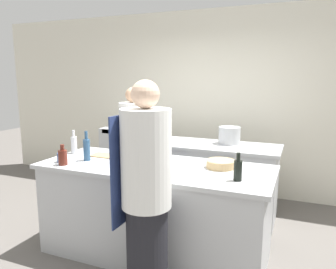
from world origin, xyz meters
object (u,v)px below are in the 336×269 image
bottle_sauce (74,144)px  bowl_mixing_large (221,164)px  cup (62,158)px  bottle_wine (238,170)px  chef_at_stove (134,153)px  bottle_vinegar (136,159)px  oven_range (132,157)px  bowl_prep_small (161,155)px  chef_at_prep_near (146,197)px  stockpot (229,135)px  bottle_cooking_oil (63,157)px  bottle_water (163,152)px  bottle_olive_oil (87,149)px

bottle_sauce → bowl_mixing_large: bottle_sauce is taller
cup → bottle_wine: bearing=2.7°
chef_at_stove → bottle_sauce: (-0.42, -0.66, 0.21)m
chef_at_stove → bottle_wine: bearing=54.5°
bottle_vinegar → oven_range: bearing=120.1°
bowl_prep_small → oven_range: bearing=128.6°
chef_at_prep_near → stockpot: bearing=-3.4°
cup → stockpot: 2.10m
chef_at_stove → bottle_cooking_oil: bearing=-13.0°
bowl_mixing_large → chef_at_stove: bearing=154.1°
chef_at_stove → bottle_sauce: bearing=-35.4°
chef_at_stove → bowl_mixing_large: bearing=61.0°
bottle_water → bowl_prep_small: bearing=120.4°
bottle_cooking_oil → bowl_prep_small: size_ratio=0.94×
bottle_wine → bottle_water: (-0.82, 0.32, 0.01)m
oven_range → bottle_water: 2.12m
chef_at_prep_near → bowl_prep_small: bearing=19.8°
bottle_olive_oil → bottle_sauce: bottle_olive_oil is taller
bottle_cooking_oil → bottle_water: size_ratio=0.80×
chef_at_stove → bottle_sauce: size_ratio=6.30×
bottle_olive_oil → bowl_prep_small: size_ratio=1.41×
oven_range → bottle_vinegar: bottle_vinegar is taller
chef_at_stove → bowl_prep_small: size_ratio=7.60×
oven_range → stockpot: bearing=-14.5°
bottle_water → bowl_prep_small: size_ratio=1.17×
chef_at_stove → bottle_water: 0.95m
bottle_wine → bottle_water: 0.88m
bottle_cooking_oil → bowl_mixing_large: size_ratio=0.75×
oven_range → bottle_sauce: bearing=-84.2°
bottle_cooking_oil → bottle_sauce: size_ratio=0.78×
bottle_olive_oil → cup: 0.26m
bottle_water → bowl_mixing_large: size_ratio=0.93×
bottle_cooking_oil → bottle_water: bearing=28.9°
chef_at_prep_near → bowl_prep_small: size_ratio=8.09×
chef_at_stove → oven_range: bearing=-152.5°
bottle_wine → bottle_cooking_oil: bottle_wine is taller
bowl_prep_small → bowl_mixing_large: bearing=-10.8°
oven_range → bowl_prep_small: size_ratio=4.52×
bottle_olive_oil → bowl_prep_small: bearing=30.1°
bottle_wine → bowl_prep_small: 1.02m
oven_range → cup: (0.31, -2.02, 0.49)m
bottle_sauce → stockpot: bearing=38.5°
stockpot → bottle_cooking_oil: bearing=-128.0°
chef_at_prep_near → bowl_prep_small: 1.04m
bottle_vinegar → stockpot: bearing=70.3°
chef_at_stove → bottle_cooking_oil: size_ratio=8.10×
bottle_cooking_oil → chef_at_prep_near: bearing=-18.4°
chef_at_prep_near → bottle_water: (-0.23, 0.85, 0.15)m
bottle_olive_oil → bottle_cooking_oil: 0.27m
bottle_sauce → bowl_mixing_large: 1.69m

